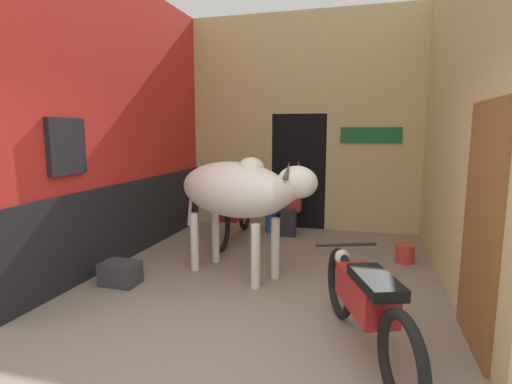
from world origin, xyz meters
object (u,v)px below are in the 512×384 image
object	(u,v)px
motorcycle_near	(365,302)
motorcycle_far	(235,214)
shopkeeper_seated	(290,200)
crate	(120,273)
cow	(239,191)
bucket	(405,253)
plastic_stool	(271,221)

from	to	relation	value
motorcycle_near	motorcycle_far	world-z (taller)	motorcycle_near
shopkeeper_seated	crate	size ratio (longest dim) A/B	2.75
motorcycle_near	cow	bearing A→B (deg)	136.58
cow	crate	bearing A→B (deg)	-152.10
crate	bucket	bearing A→B (deg)	27.76
shopkeeper_seated	crate	world-z (taller)	shopkeeper_seated
shopkeeper_seated	plastic_stool	size ratio (longest dim) A/B	3.17
motorcycle_near	plastic_stool	bearing A→B (deg)	114.01
motorcycle_near	crate	size ratio (longest dim) A/B	4.52
cow	motorcycle_far	bearing A→B (deg)	110.35
cow	bucket	xyz separation A→B (m)	(2.11, 1.11, -0.98)
motorcycle_near	motorcycle_far	xyz separation A→B (m)	(-2.18, 3.13, -0.01)
cow	motorcycle_far	world-z (taller)	cow
plastic_stool	cow	bearing A→B (deg)	-86.89
motorcycle_far	plastic_stool	size ratio (longest dim) A/B	5.47
cow	crate	world-z (taller)	cow
plastic_stool	bucket	xyz separation A→B (m)	(2.24, -1.21, -0.08)
bucket	plastic_stool	bearing A→B (deg)	151.59
cow	shopkeeper_seated	xyz separation A→B (m)	(0.25, 2.19, -0.48)
cow	bucket	distance (m)	2.58
motorcycle_near	shopkeeper_seated	world-z (taller)	shopkeeper_seated
shopkeeper_seated	crate	bearing A→B (deg)	-118.21
shopkeeper_seated	crate	xyz separation A→B (m)	(-1.54, -2.87, -0.49)
motorcycle_far	bucket	xyz separation A→B (m)	(2.72, -0.54, -0.32)
shopkeeper_seated	cow	bearing A→B (deg)	-96.42
motorcycle_near	crate	distance (m)	2.99
motorcycle_near	plastic_stool	distance (m)	4.17
plastic_stool	bucket	bearing A→B (deg)	-28.41
motorcycle_far	plastic_stool	xyz separation A→B (m)	(0.48, 0.68, -0.24)
cow	shopkeeper_seated	distance (m)	2.25
plastic_stool	crate	size ratio (longest dim) A/B	0.87
shopkeeper_seated	plastic_stool	distance (m)	0.58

